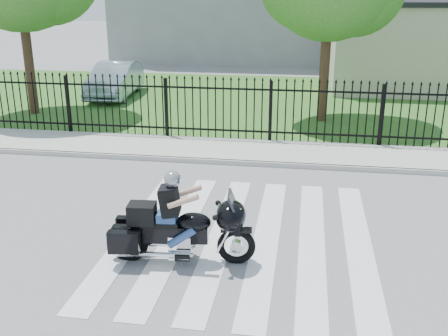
# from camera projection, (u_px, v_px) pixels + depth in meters

# --- Properties ---
(ground) EXTENTS (120.00, 120.00, 0.00)m
(ground) POSITION_uv_depth(u_px,v_px,m) (244.00, 238.00, 9.33)
(ground) COLOR slate
(ground) RESTS_ON ground
(crosswalk) EXTENTS (5.00, 5.50, 0.01)m
(crosswalk) POSITION_uv_depth(u_px,v_px,m) (244.00, 237.00, 9.33)
(crosswalk) COLOR silver
(crosswalk) RESTS_ON ground
(sidewalk) EXTENTS (40.00, 2.00, 0.12)m
(sidewalk) POSITION_uv_depth(u_px,v_px,m) (267.00, 152.00, 13.98)
(sidewalk) COLOR #ADAAA3
(sidewalk) RESTS_ON ground
(curb) EXTENTS (40.00, 0.12, 0.12)m
(curb) POSITION_uv_depth(u_px,v_px,m) (263.00, 164.00, 13.04)
(curb) COLOR #ADAAA3
(curb) RESTS_ON ground
(grass_strip) EXTENTS (40.00, 12.00, 0.02)m
(grass_strip) POSITION_uv_depth(u_px,v_px,m) (281.00, 101.00, 20.53)
(grass_strip) COLOR #2D6020
(grass_strip) RESTS_ON ground
(iron_fence) EXTENTS (26.00, 0.04, 1.80)m
(iron_fence) POSITION_uv_depth(u_px,v_px,m) (270.00, 113.00, 14.63)
(iron_fence) COLOR black
(iron_fence) RESTS_ON ground
(motorcycle_rider) EXTENTS (2.40, 0.88, 1.58)m
(motorcycle_rider) POSITION_uv_depth(u_px,v_px,m) (177.00, 225.00, 8.33)
(motorcycle_rider) COLOR black
(motorcycle_rider) RESTS_ON ground
(parked_car) EXTENTS (1.78, 4.26, 1.37)m
(parked_car) POSITION_uv_depth(u_px,v_px,m) (115.00, 80.00, 21.07)
(parked_car) COLOR #9CB0C4
(parked_car) RESTS_ON grass_strip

